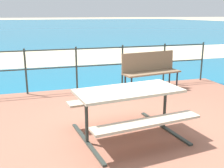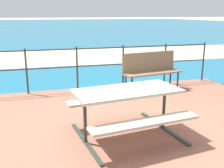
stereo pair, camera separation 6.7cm
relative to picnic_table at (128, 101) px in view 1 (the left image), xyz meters
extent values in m
plane|color=tan|center=(0.26, 0.30, -0.62)|extent=(240.00, 240.00, 0.00)
cube|color=#935B47|center=(0.26, 0.30, -0.59)|extent=(6.40, 5.20, 0.06)
cube|color=#196B8E|center=(0.26, 40.30, -0.62)|extent=(90.00, 90.00, 0.01)
cube|color=beige|center=(0.26, 8.44, -0.62)|extent=(54.06, 5.28, 0.01)
cube|color=#BCAD93|center=(0.00, 0.00, 0.16)|extent=(1.65, 0.92, 0.04)
cube|color=#BCAD93|center=(0.07, -0.56, -0.13)|extent=(1.60, 0.45, 0.04)
cube|color=#BCAD93|center=(-0.07, 0.56, -0.13)|extent=(1.60, 0.45, 0.04)
cylinder|color=#2D3833|center=(-0.66, -0.08, -0.20)|extent=(0.06, 0.06, 0.72)
cube|color=#2D3833|center=(-0.66, -0.08, -0.55)|extent=(0.23, 1.38, 0.03)
cylinder|color=#2D3833|center=(0.66, 0.08, -0.20)|extent=(0.06, 0.06, 0.72)
cube|color=#2D3833|center=(0.66, 0.08, -0.55)|extent=(0.23, 1.38, 0.03)
cube|color=#7A6047|center=(1.40, 2.16, -0.11)|extent=(1.51, 0.62, 0.04)
cube|color=#7A6047|center=(1.38, 2.33, 0.14)|extent=(1.45, 0.28, 0.46)
cylinder|color=#1E2328|center=(0.78, 1.91, -0.33)|extent=(0.04, 0.04, 0.45)
cylinder|color=#1E2328|center=(0.74, 2.20, -0.33)|extent=(0.04, 0.04, 0.45)
cylinder|color=#1E2328|center=(2.07, 2.11, -0.33)|extent=(0.04, 0.04, 0.45)
cylinder|color=#1E2328|center=(2.02, 2.40, -0.33)|extent=(0.04, 0.04, 0.45)
cylinder|color=#2D3833|center=(-1.51, 2.76, -0.03)|extent=(0.04, 0.04, 1.07)
cylinder|color=#2D3833|center=(-0.33, 2.76, -0.03)|extent=(0.04, 0.04, 1.07)
cylinder|color=#2D3833|center=(0.85, 2.76, -0.03)|extent=(0.04, 0.04, 1.07)
cylinder|color=#2D3833|center=(2.03, 2.76, -0.03)|extent=(0.04, 0.04, 1.07)
cylinder|color=#2D3833|center=(3.21, 2.76, -0.03)|extent=(0.04, 0.04, 1.07)
cylinder|color=#2D3833|center=(0.26, 2.76, 0.46)|extent=(5.90, 0.03, 0.03)
cylinder|color=#2D3833|center=(0.26, 2.76, 0.03)|extent=(5.90, 0.03, 0.03)
camera|label=1|loc=(-1.35, -3.60, 1.28)|focal=42.93mm
camera|label=2|loc=(-1.29, -3.62, 1.28)|focal=42.93mm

